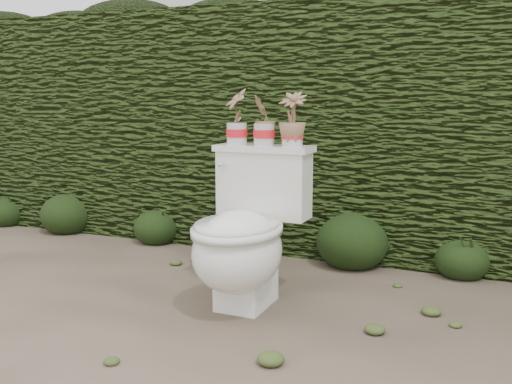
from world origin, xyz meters
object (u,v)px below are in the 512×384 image
at_px(potted_plant_center, 264,122).
at_px(potted_plant_right, 292,121).
at_px(toilet, 245,236).
at_px(potted_plant_left, 237,118).

xyz_separation_m(potted_plant_center, potted_plant_right, (0.15, -0.00, 0.01)).
bearing_deg(toilet, potted_plant_center, 89.99).
distance_m(toilet, potted_plant_left, 0.62).
bearing_deg(potted_plant_center, potted_plant_left, -90.46).
relative_size(potted_plant_left, potted_plant_center, 1.14).
bearing_deg(potted_plant_right, toilet, -123.14).
distance_m(toilet, potted_plant_center, 0.59).
xyz_separation_m(potted_plant_left, potted_plant_right, (0.30, -0.00, -0.01)).
bearing_deg(toilet, potted_plant_left, 122.53).
height_order(toilet, potted_plant_left, potted_plant_left).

